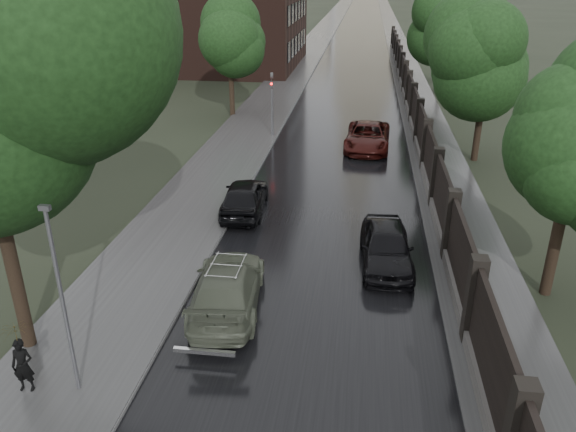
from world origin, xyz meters
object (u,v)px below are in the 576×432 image
Objects in this scene: tree_right_c at (445,32)px; lamp_post at (63,302)px; tree_left_far at (230,40)px; volga_sedan at (227,287)px; tree_right_a at (576,148)px; tree_right_b at (487,69)px; car_right_near at (386,246)px; car_right_far at (367,137)px; traffic_light at (272,99)px; hatchback_left at (245,196)px; pedestrian_umbrella at (16,339)px.

tree_right_c is 40.67m from lamp_post.
lamp_post is at bearing -84.79° from tree_left_far.
volga_sedan is (-10.09, -34.20, -4.22)m from tree_right_c.
tree_right_a and tree_right_b have the same top height.
car_right_far is at bearing 90.18° from car_right_near.
traffic_light is 0.92× the size of hatchback_left.
tree_right_a and tree_right_c have the same top height.
lamp_post is (2.60, -28.50, -2.57)m from tree_left_far.
tree_right_a is 1.00× the size of tree_right_c.
tree_left_far is at bearing -78.75° from hatchback_left.
tree_right_b and tree_right_c have the same top height.
tree_right_c is at bearing 71.48° from lamp_post.
lamp_post is 11.99m from hatchback_left.
tree_left_far is 1.85× the size of traffic_light.
tree_right_a reaches higher than traffic_light.
volga_sedan is 0.93× the size of car_right_far.
car_right_near is at bearing -111.96° from tree_right_b.
car_right_far is at bearing -120.67° from hatchback_left.
tree_right_a is 1.40× the size of volga_sedan.
volga_sedan is (5.41, -24.20, -4.51)m from tree_left_far.
car_right_near is at bearing -151.10° from volga_sedan.
tree_left_far reaches higher than lamp_post.
traffic_light is at bearing 109.99° from car_right_near.
tree_right_b is 1.31× the size of car_right_far.
car_right_far is (5.90, -1.71, -1.65)m from traffic_light.
tree_right_a is at bearing -90.00° from tree_right_b.
lamp_post is at bearing -153.26° from tree_right_a.
lamp_post is at bearing -92.68° from traffic_light.
lamp_post is 5.49m from volga_sedan.
tree_left_far is at bearing 147.61° from car_right_far.
traffic_light is 0.74× the size of car_right_far.
tree_right_b is at bearing -14.24° from traffic_light.
pedestrian_umbrella is at bearing -124.28° from tree_right_b.
car_right_near is at bearing 44.90° from lamp_post.
tree_right_c reaches higher than lamp_post.
car_right_far is at bearing -109.31° from volga_sedan.
tree_right_a reaches higher than lamp_post.
car_right_far is (-5.90, 15.29, -4.20)m from tree_right_a.
lamp_post is 2.25× the size of pedestrian_umbrella.
tree_right_a is 1.00× the size of tree_right_b.
hatchback_left is at bearing 143.41° from car_right_near.
lamp_post reaches higher than car_right_far.
tree_right_a is 1.61× the size of hatchback_left.
tree_right_c is (0.00, 32.00, 0.00)m from tree_right_a.
tree_right_b is at bearing -9.73° from car_right_far.
tree_right_a is 6.76m from car_right_near.
lamp_post is 22.96m from car_right_far.
tree_right_a is 1.37× the size of lamp_post.
hatchback_left is 1.91× the size of pedestrian_umbrella.
hatchback_left is (0.70, -11.80, -1.66)m from traffic_light.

